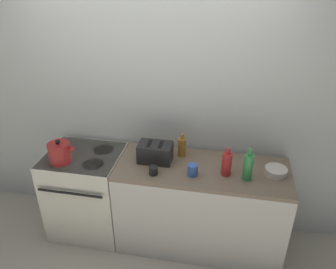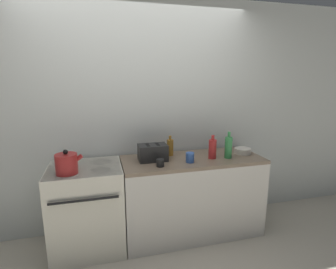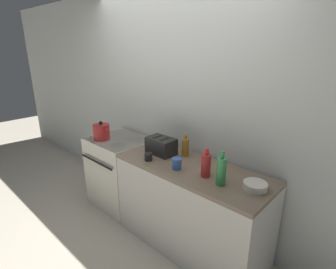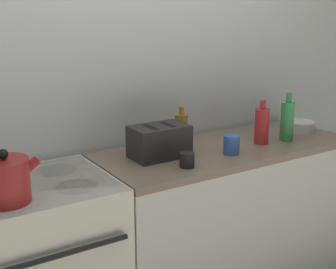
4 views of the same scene
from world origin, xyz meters
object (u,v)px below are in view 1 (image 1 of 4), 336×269
at_px(bottle_green, 248,167).
at_px(bottle_amber, 182,147).
at_px(stove, 88,192).
at_px(kettle, 60,153).
at_px(bottle_red, 227,164).
at_px(toaster, 155,152).
at_px(cup_black, 153,170).
at_px(bowl, 276,171).
at_px(cup_blue, 193,170).

distance_m(bottle_green, bottle_amber, 0.64).
xyz_separation_m(stove, bottle_amber, (0.91, 0.16, 0.52)).
xyz_separation_m(kettle, bottle_red, (1.47, 0.08, 0.01)).
height_order(toaster, cup_black, toaster).
height_order(bottle_red, bottle_green, bottle_green).
distance_m(kettle, toaster, 0.85).
relative_size(stove, bottle_red, 3.45).
xyz_separation_m(stove, cup_black, (0.72, -0.18, 0.47)).
bearing_deg(bowl, bottle_amber, 170.01).
bearing_deg(kettle, stove, 44.57).
xyz_separation_m(kettle, cup_blue, (1.19, 0.01, -0.04)).
xyz_separation_m(toaster, bottle_green, (0.81, -0.13, 0.04)).
xyz_separation_m(cup_blue, bowl, (0.69, 0.14, -0.02)).
height_order(bottle_red, cup_blue, bottle_red).
bearing_deg(toaster, bowl, -1.09).
bearing_deg(kettle, cup_black, -2.45).
height_order(bottle_red, cup_black, bottle_red).
height_order(toaster, cup_blue, toaster).
height_order(toaster, bowl, toaster).
relative_size(stove, toaster, 2.95).
bearing_deg(bottle_green, stove, 176.36).
relative_size(kettle, bottle_amber, 1.10).
relative_size(toaster, bowl, 1.62).
relative_size(toaster, bottle_amber, 1.33).
bearing_deg(cup_blue, bottle_amber, 115.17).
bearing_deg(toaster, bottle_green, -9.23).
bearing_deg(stove, toaster, 2.96).
distance_m(bottle_amber, bowl, 0.84).
bearing_deg(bottle_amber, cup_black, -119.67).
height_order(kettle, bowl, kettle).
xyz_separation_m(kettle, toaster, (0.83, 0.17, -0.01)).
relative_size(bottle_green, bowl, 1.57).
bearing_deg(bottle_amber, cup_blue, -64.83).
relative_size(kettle, toaster, 0.82).
bearing_deg(cup_blue, stove, 173.20).
relative_size(toaster, bottle_green, 1.03).
distance_m(cup_black, bowl, 1.04).
bearing_deg(cup_blue, bottle_red, 12.60).
bearing_deg(stove, bottle_amber, 10.00).
bearing_deg(bottle_red, kettle, -177.04).
bearing_deg(bottle_green, cup_blue, -176.20).
bearing_deg(bottle_amber, kettle, -164.12).
height_order(stove, cup_blue, cup_blue).
distance_m(toaster, bottle_amber, 0.26).
distance_m(bottle_amber, cup_blue, 0.32).
xyz_separation_m(bottle_red, cup_blue, (-0.28, -0.06, -0.06)).
height_order(stove, toaster, toaster).
height_order(cup_black, bowl, cup_black).
bearing_deg(cup_black, toaster, 98.37).
relative_size(kettle, cup_black, 3.28).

